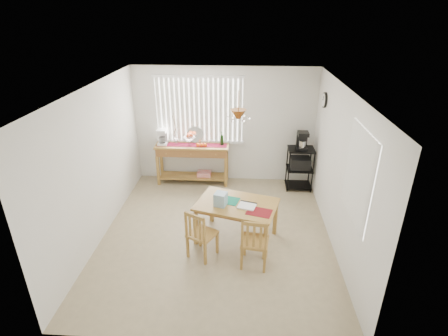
# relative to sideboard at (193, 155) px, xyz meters

# --- Properties ---
(ground) EXTENTS (4.00, 4.50, 0.01)m
(ground) POSITION_rel_sideboard_xyz_m (0.69, -2.00, -0.69)
(ground) COLOR tan
(room_shell) EXTENTS (4.20, 4.70, 2.70)m
(room_shell) POSITION_rel_sideboard_xyz_m (0.70, -1.98, 1.00)
(room_shell) COLOR silver
(room_shell) RESTS_ON ground
(sideboard) EXTENTS (1.63, 0.46, 0.92)m
(sideboard) POSITION_rel_sideboard_xyz_m (0.00, 0.00, 0.00)
(sideboard) COLOR #A77D38
(sideboard) RESTS_ON ground
(sideboard_items) EXTENTS (1.55, 0.39, 0.70)m
(sideboard_items) POSITION_rel_sideboard_xyz_m (-0.28, 0.02, 0.37)
(sideboard_items) COLOR maroon
(sideboard_items) RESTS_ON sideboard
(wire_cart) EXTENTS (0.56, 0.45, 0.95)m
(wire_cart) POSITION_rel_sideboard_xyz_m (2.37, -0.13, -0.12)
(wire_cart) COLOR black
(wire_cart) RESTS_ON ground
(cart_items) EXTENTS (0.22, 0.27, 0.39)m
(cart_items) POSITION_rel_sideboard_xyz_m (2.37, -0.12, 0.44)
(cart_items) COLOR black
(cart_items) RESTS_ON wire_cart
(dining_table) EXTENTS (1.50, 1.18, 0.71)m
(dining_table) POSITION_rel_sideboard_xyz_m (1.05, -2.11, -0.06)
(dining_table) COLOR #A77D38
(dining_table) RESTS_ON ground
(table_items) EXTENTS (1.00, 0.73, 0.23)m
(table_items) POSITION_rel_sideboard_xyz_m (0.89, -2.18, 0.10)
(table_items) COLOR #167E61
(table_items) RESTS_ON dining_table
(chair_left) EXTENTS (0.54, 0.54, 0.87)m
(chair_left) POSITION_rel_sideboard_xyz_m (0.50, -2.63, -0.26)
(chair_left) COLOR #A77D38
(chair_left) RESTS_ON ground
(chair_right) EXTENTS (0.46, 0.46, 0.89)m
(chair_right) POSITION_rel_sideboard_xyz_m (1.35, -2.80, -0.25)
(chair_right) COLOR #A77D38
(chair_right) RESTS_ON ground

